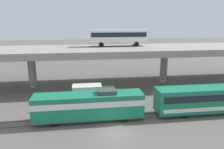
{
  "coord_description": "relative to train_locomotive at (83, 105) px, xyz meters",
  "views": [
    {
      "loc": [
        -3.49,
        -22.13,
        13.0
      ],
      "look_at": [
        2.1,
        18.17,
        2.54
      ],
      "focal_mm": 33.68,
      "sensor_mm": 36.0,
      "label": 1
    }
  ],
  "objects": [
    {
      "name": "parked_car_3",
      "position": [
        -4.35,
        50.63,
        0.19
      ],
      "size": [
        4.6,
        1.93,
        1.5
      ],
      "color": "#B7B7BC",
      "rests_on": "pier_parking_lot"
    },
    {
      "name": "harbor_water",
      "position": [
        3.68,
        74.0,
        -2.19
      ],
      "size": [
        140.0,
        36.0,
        0.01
      ],
      "primitive_type": "cube",
      "color": "#385B7A",
      "rests_on": "ground_plane"
    },
    {
      "name": "parked_car_1",
      "position": [
        -14.97,
        48.84,
        0.19
      ],
      "size": [
        4.26,
        1.87,
        1.5
      ],
      "color": "#B7B7BC",
      "rests_on": "pier_parking_lot"
    },
    {
      "name": "highway_overpass",
      "position": [
        3.68,
        16.0,
        4.75
      ],
      "size": [
        96.0,
        12.57,
        7.72
      ],
      "color": "gray",
      "rests_on": "ground_plane"
    },
    {
      "name": "train_locomotive",
      "position": [
        0.0,
        0.0,
        0.0
      ],
      "size": [
        15.38,
        3.04,
        4.18
      ],
      "rotation": [
        0.0,
        0.0,
        3.14
      ],
      "color": "#197A56",
      "rests_on": "ground_plane"
    },
    {
      "name": "pier_parking_lot",
      "position": [
        3.68,
        51.0,
        -1.39
      ],
      "size": [
        74.51,
        11.19,
        1.61
      ],
      "primitive_type": "cube",
      "color": "gray",
      "rests_on": "ground_plane"
    },
    {
      "name": "rail_strip_far",
      "position": [
        3.68,
        0.78,
        -2.13
      ],
      "size": [
        110.0,
        0.12,
        0.12
      ],
      "primitive_type": "cube",
      "color": "#59544C",
      "rests_on": "ground_plane"
    },
    {
      "name": "parked_car_2",
      "position": [
        -24.81,
        50.83,
        0.19
      ],
      "size": [
        4.4,
        1.99,
        1.5
      ],
      "rotation": [
        0.0,
        0.0,
        3.14
      ],
      "color": "#0C4C26",
      "rests_on": "pier_parking_lot"
    },
    {
      "name": "parked_car_0",
      "position": [
        -15.28,
        53.61,
        0.18
      ],
      "size": [
        4.26,
        1.82,
        1.5
      ],
      "rotation": [
        0.0,
        0.0,
        3.14
      ],
      "color": "silver",
      "rests_on": "pier_parking_lot"
    },
    {
      "name": "transit_bus_on_overpass",
      "position": [
        7.64,
        18.2,
        7.58
      ],
      "size": [
        12.0,
        2.68,
        3.4
      ],
      "rotation": [
        0.0,
        0.0,
        3.14
      ],
      "color": "silver",
      "rests_on": "highway_overpass"
    },
    {
      "name": "service_truck_east",
      "position": [
        1.49,
        6.02,
        -0.56
      ],
      "size": [
        6.8,
        2.46,
        3.04
      ],
      "color": "#0C4C26",
      "rests_on": "ground_plane"
    },
    {
      "name": "ground_plane",
      "position": [
        3.68,
        -4.0,
        -2.19
      ],
      "size": [
        260.0,
        260.0,
        0.0
      ],
      "primitive_type": "plane",
      "color": "#605B54"
    },
    {
      "name": "rail_strip_near",
      "position": [
        3.68,
        -0.78,
        -2.13
      ],
      "size": [
        110.0,
        0.12,
        0.12
      ],
      "primitive_type": "cube",
      "color": "#59544C",
      "rests_on": "ground_plane"
    }
  ]
}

